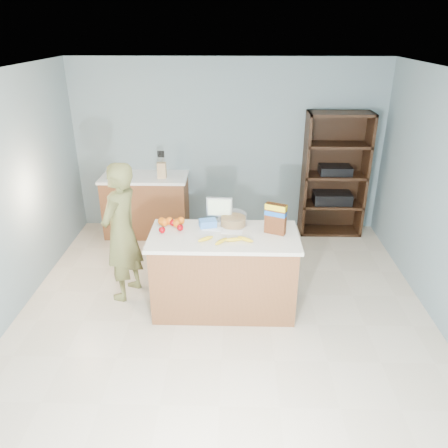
{
  "coord_description": "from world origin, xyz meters",
  "views": [
    {
      "loc": [
        0.11,
        -3.77,
        2.9
      ],
      "look_at": [
        0.0,
        0.35,
        1.0
      ],
      "focal_mm": 35.0,
      "sensor_mm": 36.0,
      "label": 1
    }
  ],
  "objects_px": {
    "shelving_unit": "(334,176)",
    "tv": "(219,208)",
    "counter_peninsula": "(224,275)",
    "cereal_box": "(276,217)",
    "person": "(121,232)"
  },
  "relations": [
    {
      "from": "counter_peninsula",
      "to": "tv",
      "type": "height_order",
      "value": "tv"
    },
    {
      "from": "tv",
      "to": "cereal_box",
      "type": "bearing_deg",
      "value": -25.72
    },
    {
      "from": "shelving_unit",
      "to": "cereal_box",
      "type": "bearing_deg",
      "value": -117.01
    },
    {
      "from": "shelving_unit",
      "to": "person",
      "type": "relative_size",
      "value": 1.13
    },
    {
      "from": "shelving_unit",
      "to": "person",
      "type": "distance_m",
      "value": 3.24
    },
    {
      "from": "counter_peninsula",
      "to": "tv",
      "type": "relative_size",
      "value": 5.53
    },
    {
      "from": "shelving_unit",
      "to": "tv",
      "type": "xyz_separation_m",
      "value": [
        -1.61,
        -1.71,
        0.19
      ]
    },
    {
      "from": "person",
      "to": "tv",
      "type": "xyz_separation_m",
      "value": [
        1.08,
        0.1,
        0.26
      ]
    },
    {
      "from": "counter_peninsula",
      "to": "person",
      "type": "xyz_separation_m",
      "value": [
        -1.14,
        0.23,
        0.38
      ]
    },
    {
      "from": "tv",
      "to": "cereal_box",
      "type": "distance_m",
      "value": 0.66
    },
    {
      "from": "person",
      "to": "counter_peninsula",
      "type": "bearing_deg",
      "value": 97.51
    },
    {
      "from": "person",
      "to": "tv",
      "type": "relative_size",
      "value": 5.66
    },
    {
      "from": "shelving_unit",
      "to": "person",
      "type": "xyz_separation_m",
      "value": [
        -2.69,
        -1.82,
        -0.07
      ]
    },
    {
      "from": "person",
      "to": "cereal_box",
      "type": "bearing_deg",
      "value": 102.9
    },
    {
      "from": "shelving_unit",
      "to": "tv",
      "type": "relative_size",
      "value": 6.38
    }
  ]
}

